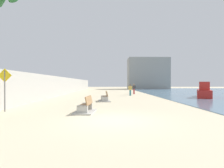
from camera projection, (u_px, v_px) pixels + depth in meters
ground_plane at (110, 95)px, 26.39m from camera, size 120.00×120.00×0.00m
seawall at (59, 86)px, 26.27m from camera, size 0.80×64.00×2.65m
bench_near at (86, 108)px, 10.74m from camera, size 1.28×2.19×0.98m
bench_far at (105, 99)px, 17.40m from camera, size 1.27×2.19×0.98m
person_walking at (130, 89)px, 25.03m from camera, size 0.52×0.24×1.59m
person_standing at (134, 88)px, 28.50m from camera, size 0.50×0.28×1.64m
boat_far_left at (204, 92)px, 21.68m from camera, size 3.46×5.04×1.87m
pedestrian_sign at (5, 85)px, 10.94m from camera, size 0.85×0.08×2.64m
harbor_building at (148, 74)px, 54.54m from camera, size 12.00×6.00×9.29m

